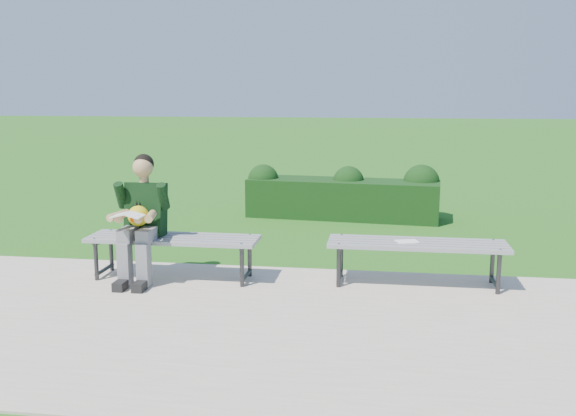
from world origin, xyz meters
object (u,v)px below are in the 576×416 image
object	(u,v)px
seated_boy	(142,215)
bench_left	(173,242)
paper_sheet	(407,241)
hedge	(345,195)
bench_right	(417,247)

from	to	relation	value
seated_boy	bench_left	bearing A→B (deg)	17.01
bench_left	paper_sheet	xyz separation A→B (m)	(2.43, 0.13, 0.06)
hedge	bench_right	size ratio (longest dim) A/B	1.70
bench_left	paper_sheet	bearing A→B (deg)	3.14
bench_left	bench_right	world-z (taller)	same
seated_boy	paper_sheet	size ratio (longest dim) A/B	5.09
bench_left	bench_right	xyz separation A→B (m)	(2.53, 0.13, 0.00)
hedge	seated_boy	bearing A→B (deg)	-116.74
bench_left	seated_boy	distance (m)	0.43
hedge	bench_right	distance (m)	3.65
bench_left	bench_right	distance (m)	2.53
hedge	paper_sheet	bearing A→B (deg)	-76.68
paper_sheet	seated_boy	bearing A→B (deg)	-175.28
hedge	paper_sheet	world-z (taller)	hedge
bench_right	seated_boy	size ratio (longest dim) A/B	1.37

